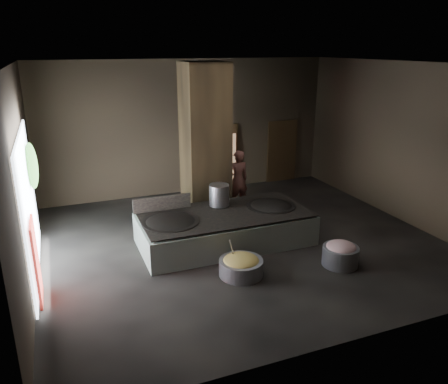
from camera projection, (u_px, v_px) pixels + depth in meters
name	position (u px, v px, depth m)	size (l,w,h in m)	color
floor	(240.00, 242.00, 11.56)	(10.00, 9.00, 0.10)	black
ceiling	(243.00, 61.00, 10.09)	(10.00, 9.00, 0.10)	black
back_wall	(188.00, 127.00, 14.84)	(10.00, 0.10, 4.50)	black
front_wall	(358.00, 224.00, 6.81)	(10.00, 0.10, 4.50)	black
left_wall	(19.00, 180.00, 9.08)	(0.10, 9.00, 4.50)	black
right_wall	(402.00, 142.00, 12.56)	(0.10, 9.00, 4.50)	black
pillar	(205.00, 144.00, 12.39)	(1.20, 1.20, 4.50)	black
hearth_platform	(225.00, 229.00, 11.32)	(4.38, 2.09, 0.76)	silver
platform_cap	(225.00, 213.00, 11.18)	(4.28, 2.05, 0.03)	black
wok_left	(170.00, 224.00, 10.65)	(1.38, 1.38, 0.38)	black
wok_left_rim	(170.00, 222.00, 10.63)	(1.41, 1.41, 0.05)	black
wok_right	(271.00, 208.00, 11.71)	(1.28, 1.28, 0.36)	black
wok_right_rim	(271.00, 206.00, 11.69)	(1.31, 1.31, 0.05)	black
stock_pot	(219.00, 195.00, 11.58)	(0.53, 0.53, 0.57)	#A8AAB0
splash_guard	(162.00, 203.00, 11.27)	(1.52, 0.06, 0.38)	black
cook	(238.00, 180.00, 13.57)	(0.68, 0.44, 1.87)	brown
veg_basin	(241.00, 267.00, 9.76)	(0.99, 0.99, 0.37)	gray
veg_fill	(241.00, 261.00, 9.71)	(0.81, 0.81, 0.25)	olive
ladle	(232.00, 251.00, 9.73)	(0.03, 0.03, 0.78)	#A8AAB0
meat_basin	(340.00, 256.00, 10.20)	(0.84, 0.84, 0.46)	gray
meat_fill	(341.00, 247.00, 10.13)	(0.69, 0.69, 0.26)	#A8646B
doorway_near	(222.00, 158.00, 15.53)	(1.18, 0.08, 2.38)	black
doorway_near_glow	(225.00, 160.00, 15.43)	(0.78, 0.04, 1.86)	#8C6647
doorway_far	(282.00, 152.00, 16.36)	(1.18, 0.08, 2.38)	black
doorway_far_glow	(277.00, 154.00, 16.36)	(0.77, 0.04, 1.83)	#8C6647
left_opening	(29.00, 205.00, 9.50)	(0.04, 4.20, 3.10)	white
pavilion_sliver	(36.00, 262.00, 8.61)	(0.05, 0.90, 1.70)	maroon
tree_silhouette	(32.00, 166.00, 10.31)	(0.28, 1.10, 1.10)	#194714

